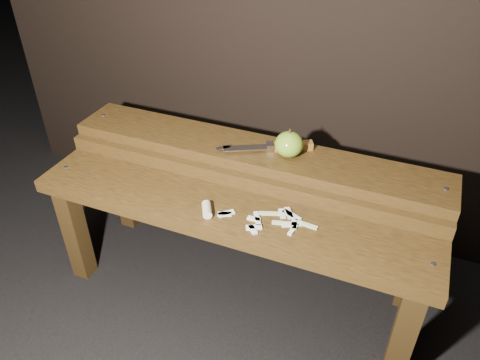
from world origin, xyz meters
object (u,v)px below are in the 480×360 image
at_px(bench_rear_tier, 253,171).
at_px(apple, 289,144).
at_px(knife, 281,146).
at_px(bench_front_tier, 224,229).

xyz_separation_m(bench_rear_tier, apple, (0.11, 0.00, 0.12)).
bearing_deg(knife, bench_rear_tier, -163.03).
height_order(bench_rear_tier, knife, knife).
relative_size(bench_front_tier, apple, 13.49).
relative_size(bench_rear_tier, apple, 13.49).
height_order(bench_front_tier, bench_rear_tier, bench_rear_tier).
bearing_deg(apple, bench_front_tier, -115.86).
bearing_deg(apple, knife, 147.16).
bearing_deg(bench_front_tier, apple, 64.14).
relative_size(bench_front_tier, bench_rear_tier, 1.00).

